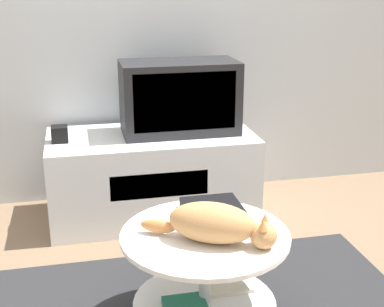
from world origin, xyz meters
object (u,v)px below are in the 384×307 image
at_px(speaker, 60,134).
at_px(dvd_box, 212,209).
at_px(tv, 179,97).
at_px(cat, 216,224).

bearing_deg(speaker, dvd_box, -57.58).
bearing_deg(speaker, tv, 4.09).
relative_size(tv, cat, 1.40).
height_order(tv, dvd_box, tv).
distance_m(speaker, cat, 1.32).
xyz_separation_m(dvd_box, cat, (-0.05, -0.23, 0.05)).
xyz_separation_m(tv, dvd_box, (-0.06, -1.01, -0.24)).
xyz_separation_m(tv, speaker, (-0.67, -0.05, -0.16)).
relative_size(speaker, dvd_box, 0.38).
distance_m(dvd_box, cat, 0.24).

